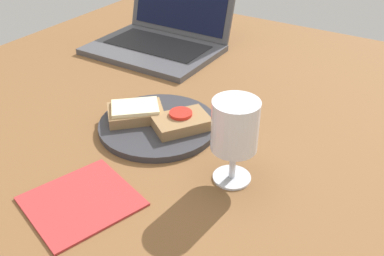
{
  "coord_description": "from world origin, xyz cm",
  "views": [
    {
      "loc": [
        37.46,
        -59.98,
        48.8
      ],
      "look_at": [
        3.61,
        -5.93,
        8.0
      ],
      "focal_mm": 40.0,
      "sensor_mm": 36.0,
      "label": 1
    }
  ],
  "objects_px": {
    "plate": "(158,125)",
    "wine_glass": "(235,130)",
    "napkin": "(81,201)",
    "sandwich_with_cheese": "(135,112)",
    "laptop": "(162,33)",
    "sandwich_with_tomato": "(181,122)"
  },
  "relations": [
    {
      "from": "plate",
      "to": "wine_glass",
      "type": "xyz_separation_m",
      "value": [
        0.2,
        -0.06,
        0.09
      ]
    },
    {
      "from": "plate",
      "to": "wine_glass",
      "type": "bearing_deg",
      "value": -17.61
    },
    {
      "from": "napkin",
      "to": "wine_glass",
      "type": "bearing_deg",
      "value": 45.87
    },
    {
      "from": "sandwich_with_cheese",
      "to": "napkin",
      "type": "height_order",
      "value": "sandwich_with_cheese"
    },
    {
      "from": "plate",
      "to": "napkin",
      "type": "height_order",
      "value": "plate"
    },
    {
      "from": "sandwich_with_cheese",
      "to": "laptop",
      "type": "distance_m",
      "value": 0.41
    },
    {
      "from": "sandwich_with_cheese",
      "to": "laptop",
      "type": "bearing_deg",
      "value": 117.79
    },
    {
      "from": "sandwich_with_tomato",
      "to": "laptop",
      "type": "relative_size",
      "value": 0.37
    },
    {
      "from": "wine_glass",
      "to": "napkin",
      "type": "distance_m",
      "value": 0.26
    },
    {
      "from": "plate",
      "to": "laptop",
      "type": "bearing_deg",
      "value": 124.19
    },
    {
      "from": "sandwich_with_tomato",
      "to": "wine_glass",
      "type": "height_order",
      "value": "wine_glass"
    },
    {
      "from": "sandwich_with_tomato",
      "to": "laptop",
      "type": "bearing_deg",
      "value": 130.03
    },
    {
      "from": "laptop",
      "to": "plate",
      "type": "bearing_deg",
      "value": -55.81
    },
    {
      "from": "wine_glass",
      "to": "napkin",
      "type": "height_order",
      "value": "wine_glass"
    },
    {
      "from": "sandwich_with_tomato",
      "to": "sandwich_with_cheese",
      "type": "bearing_deg",
      "value": -168.76
    },
    {
      "from": "napkin",
      "to": "laptop",
      "type": "bearing_deg",
      "value": 114.02
    },
    {
      "from": "sandwich_with_tomato",
      "to": "napkin",
      "type": "height_order",
      "value": "sandwich_with_tomato"
    },
    {
      "from": "sandwich_with_cheese",
      "to": "wine_glass",
      "type": "relative_size",
      "value": 0.89
    },
    {
      "from": "sandwich_with_tomato",
      "to": "laptop",
      "type": "distance_m",
      "value": 0.45
    },
    {
      "from": "plate",
      "to": "napkin",
      "type": "xyz_separation_m",
      "value": [
        0.02,
        -0.24,
        -0.0
      ]
    },
    {
      "from": "sandwich_with_cheese",
      "to": "laptop",
      "type": "height_order",
      "value": "laptop"
    },
    {
      "from": "sandwich_with_cheese",
      "to": "plate",
      "type": "bearing_deg",
      "value": 10.88
    }
  ]
}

